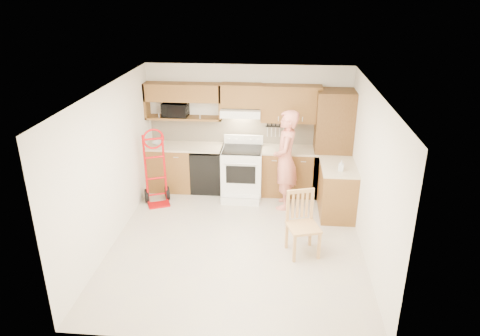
# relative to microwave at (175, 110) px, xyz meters

# --- Properties ---
(floor) EXTENTS (4.00, 4.50, 0.02)m
(floor) POSITION_rel_microwave_xyz_m (1.42, -2.08, -1.64)
(floor) COLOR #BEB19B
(floor) RESTS_ON ground
(ceiling) EXTENTS (4.00, 4.50, 0.02)m
(ceiling) POSITION_rel_microwave_xyz_m (1.42, -2.08, 0.88)
(ceiling) COLOR white
(ceiling) RESTS_ON ground
(wall_back) EXTENTS (4.00, 0.02, 2.50)m
(wall_back) POSITION_rel_microwave_xyz_m (1.42, 0.17, -0.38)
(wall_back) COLOR white
(wall_back) RESTS_ON ground
(wall_front) EXTENTS (4.00, 0.02, 2.50)m
(wall_front) POSITION_rel_microwave_xyz_m (1.42, -4.34, -0.38)
(wall_front) COLOR white
(wall_front) RESTS_ON ground
(wall_left) EXTENTS (0.02, 4.50, 2.50)m
(wall_left) POSITION_rel_microwave_xyz_m (-0.59, -2.08, -0.38)
(wall_left) COLOR white
(wall_left) RESTS_ON ground
(wall_right) EXTENTS (0.02, 4.50, 2.50)m
(wall_right) POSITION_rel_microwave_xyz_m (3.43, -2.08, -0.38)
(wall_right) COLOR white
(wall_right) RESTS_ON ground
(backsplash) EXTENTS (3.92, 0.03, 0.55)m
(backsplash) POSITION_rel_microwave_xyz_m (1.42, 0.15, -0.43)
(backsplash) COLOR beige
(backsplash) RESTS_ON wall_back
(lower_cab_left) EXTENTS (0.90, 0.60, 0.90)m
(lower_cab_left) POSITION_rel_microwave_xyz_m (-0.13, -0.14, -1.18)
(lower_cab_left) COLOR brown
(lower_cab_left) RESTS_ON ground
(dishwasher) EXTENTS (0.60, 0.60, 0.85)m
(dishwasher) POSITION_rel_microwave_xyz_m (0.62, -0.14, -1.20)
(dishwasher) COLOR black
(dishwasher) RESTS_ON ground
(lower_cab_right) EXTENTS (1.14, 0.60, 0.90)m
(lower_cab_right) POSITION_rel_microwave_xyz_m (2.25, -0.14, -1.18)
(lower_cab_right) COLOR brown
(lower_cab_right) RESTS_ON ground
(countertop_left) EXTENTS (1.50, 0.63, 0.04)m
(countertop_left) POSITION_rel_microwave_xyz_m (0.17, -0.13, -0.71)
(countertop_left) COLOR #C8B694
(countertop_left) RESTS_ON lower_cab_left
(countertop_right) EXTENTS (1.14, 0.63, 0.04)m
(countertop_right) POSITION_rel_microwave_xyz_m (2.25, -0.13, -0.71)
(countertop_right) COLOR #C8B694
(countertop_right) RESTS_ON lower_cab_right
(cab_return_right) EXTENTS (0.60, 1.00, 0.90)m
(cab_return_right) POSITION_rel_microwave_xyz_m (3.12, -0.94, -1.18)
(cab_return_right) COLOR brown
(cab_return_right) RESTS_ON ground
(countertop_return) EXTENTS (0.63, 1.00, 0.04)m
(countertop_return) POSITION_rel_microwave_xyz_m (3.12, -0.94, -0.71)
(countertop_return) COLOR #C8B694
(countertop_return) RESTS_ON cab_return_right
(pantry_tall) EXTENTS (0.70, 0.60, 2.10)m
(pantry_tall) POSITION_rel_microwave_xyz_m (3.07, -0.14, -0.58)
(pantry_tall) COLOR brown
(pantry_tall) RESTS_ON ground
(upper_cab_left) EXTENTS (1.50, 0.33, 0.34)m
(upper_cab_left) POSITION_rel_microwave_xyz_m (0.17, 0.00, 0.35)
(upper_cab_left) COLOR brown
(upper_cab_left) RESTS_ON wall_back
(upper_shelf_mw) EXTENTS (1.50, 0.33, 0.04)m
(upper_shelf_mw) POSITION_rel_microwave_xyz_m (0.17, 0.00, -0.16)
(upper_shelf_mw) COLOR brown
(upper_shelf_mw) RESTS_ON wall_back
(upper_cab_center) EXTENTS (0.76, 0.33, 0.44)m
(upper_cab_center) POSITION_rel_microwave_xyz_m (1.30, 0.00, 0.31)
(upper_cab_center) COLOR brown
(upper_cab_center) RESTS_ON wall_back
(upper_cab_right) EXTENTS (1.14, 0.33, 0.70)m
(upper_cab_right) POSITION_rel_microwave_xyz_m (2.25, 0.00, 0.17)
(upper_cab_right) COLOR brown
(upper_cab_right) RESTS_ON wall_back
(range_hood) EXTENTS (0.76, 0.46, 0.14)m
(range_hood) POSITION_rel_microwave_xyz_m (1.30, -0.06, 0.00)
(range_hood) COLOR white
(range_hood) RESTS_ON wall_back
(knife_strip) EXTENTS (0.40, 0.05, 0.29)m
(knife_strip) POSITION_rel_microwave_xyz_m (1.97, 0.12, -0.39)
(knife_strip) COLOR black
(knife_strip) RESTS_ON backsplash
(microwave) EXTENTS (0.51, 0.36, 0.27)m
(microwave) POSITION_rel_microwave_xyz_m (0.00, 0.00, 0.00)
(microwave) COLOR black
(microwave) RESTS_ON upper_shelf_mw
(range) EXTENTS (0.78, 1.02, 1.14)m
(range) POSITION_rel_microwave_xyz_m (1.34, -0.35, -1.05)
(range) COLOR white
(range) RESTS_ON ground
(person) EXTENTS (0.50, 0.71, 1.86)m
(person) POSITION_rel_microwave_xyz_m (2.17, -0.74, -0.69)
(person) COLOR #DF7A68
(person) RESTS_ON ground
(hand_truck) EXTENTS (0.67, 0.65, 1.34)m
(hand_truck) POSITION_rel_microwave_xyz_m (-0.23, -0.84, -0.95)
(hand_truck) COLOR red
(hand_truck) RESTS_ON ground
(dining_chair) EXTENTS (0.58, 0.61, 1.01)m
(dining_chair) POSITION_rel_microwave_xyz_m (2.46, -2.33, -1.12)
(dining_chair) COLOR tan
(dining_chair) RESTS_ON ground
(soap_bottle) EXTENTS (0.10, 0.10, 0.19)m
(soap_bottle) POSITION_rel_microwave_xyz_m (3.12, -1.16, -0.59)
(soap_bottle) COLOR white
(soap_bottle) RESTS_ON countertop_return
(bowl) EXTENTS (0.31, 0.31, 0.06)m
(bowl) POSITION_rel_microwave_xyz_m (-0.35, -0.14, -0.66)
(bowl) COLOR white
(bowl) RESTS_ON countertop_left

